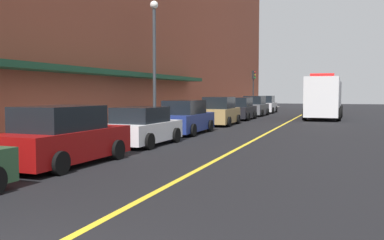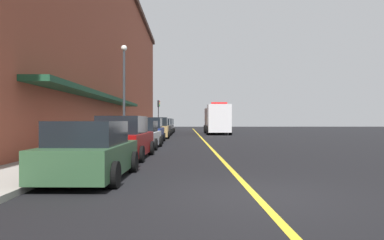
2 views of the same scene
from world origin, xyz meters
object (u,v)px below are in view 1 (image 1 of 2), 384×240
object	(u,v)px
parked_car_1	(64,137)
traffic_light_near	(253,83)
parked_car_6	(255,107)
parked_car_2	(142,127)
parked_car_5	(240,109)
parked_car_7	(265,105)
box_truck	(324,98)
street_lamp_left	(154,51)
parking_meter_0	(112,119)
parking_meter_1	(237,104)
parking_meter_3	(29,128)
parking_meter_2	(128,117)
parked_car_3	(186,118)
parked_car_4	(220,112)

from	to	relation	value
parked_car_1	traffic_light_near	xyz separation A→B (m)	(-1.25, 34.78, 2.33)
parked_car_6	parked_car_2	bearing A→B (deg)	-178.97
parked_car_5	parked_car_7	world-z (taller)	parked_car_7
box_truck	street_lamp_left	distance (m)	18.11
parking_meter_0	traffic_light_near	bearing A→B (deg)	89.88
parked_car_6	street_lamp_left	bearing A→B (deg)	174.63
parking_meter_1	street_lamp_left	world-z (taller)	street_lamp_left
parked_car_6	parking_meter_0	size ratio (longest dim) A/B	3.23
parking_meter_3	street_lamp_left	xyz separation A→B (m)	(-0.60, 10.78, 3.34)
parked_car_5	parking_meter_2	bearing A→B (deg)	175.36
box_truck	parking_meter_3	distance (m)	27.77
parking_meter_2	parked_car_3	bearing A→B (deg)	70.22
parked_car_5	parking_meter_3	bearing A→B (deg)	176.75
parked_car_3	box_truck	size ratio (longest dim) A/B	0.50
parked_car_7	parked_car_6	bearing A→B (deg)	178.90
parking_meter_2	traffic_light_near	bearing A→B (deg)	89.87
parked_car_5	parking_meter_2	distance (m)	16.26
parking_meter_1	parking_meter_0	bearing A→B (deg)	-90.00
parked_car_1	parked_car_5	distance (m)	22.76
parked_car_1	parked_car_7	size ratio (longest dim) A/B	0.95
parked_car_3	parking_meter_3	size ratio (longest dim) A/B	3.60
parked_car_6	parking_meter_0	world-z (taller)	parked_car_6
parked_car_6	traffic_light_near	world-z (taller)	traffic_light_near
box_truck	parking_meter_1	distance (m)	7.71
parked_car_7	box_truck	xyz separation A→B (m)	(6.27, -8.05, 0.86)
parked_car_7	street_lamp_left	distance (m)	24.30
parked_car_4	traffic_light_near	bearing A→B (deg)	3.11
parking_meter_0	parking_meter_1	bearing A→B (deg)	90.00
parked_car_7	parking_meter_3	world-z (taller)	parked_car_7
parked_car_6	street_lamp_left	world-z (taller)	street_lamp_left
parked_car_7	traffic_light_near	size ratio (longest dim) A/B	1.14
box_truck	parking_meter_3	size ratio (longest dim) A/B	7.15
parking_meter_0	parking_meter_3	bearing A→B (deg)	-90.00
parked_car_5	parked_car_4	bearing A→B (deg)	-179.26
parking_meter_1	parking_meter_3	world-z (taller)	same
parking_meter_0	parking_meter_2	distance (m)	1.45
parked_car_1	parked_car_6	world-z (taller)	parked_car_6
parked_car_4	street_lamp_left	world-z (taller)	street_lamp_left
box_truck	parking_meter_3	xyz separation A→B (m)	(-7.62, -26.69, -0.65)
parked_car_2	parked_car_6	world-z (taller)	parked_car_6
parked_car_7	parking_meter_1	size ratio (longest dim) A/B	3.68
parked_car_3	parked_car_7	distance (m)	24.40
parked_car_2	parked_car_5	distance (m)	17.57
parking_meter_2	parked_car_1	bearing A→B (deg)	-78.69
parking_meter_0	street_lamp_left	bearing A→B (deg)	95.99
box_truck	street_lamp_left	size ratio (longest dim) A/B	1.37
parked_car_4	parking_meter_1	bearing A→B (deg)	6.21
parked_car_2	box_truck	world-z (taller)	box_truck
parked_car_2	traffic_light_near	distance (m)	29.72
parked_car_3	traffic_light_near	bearing A→B (deg)	2.63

